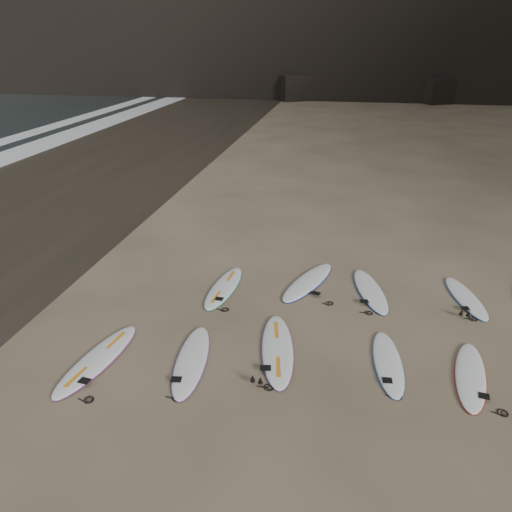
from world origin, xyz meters
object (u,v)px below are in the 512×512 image
Objects in this scene: surfboard_8 at (466,297)px; surfboard_6 at (308,282)px; surfboard_0 at (97,359)px; surfboard_7 at (370,290)px; surfboard_5 at (224,287)px; surfboard_3 at (388,362)px; surfboard_2 at (277,349)px; surfboard_4 at (471,375)px; surfboard_1 at (192,360)px.

surfboard_6 is at bearing 165.92° from surfboard_8.
surfboard_7 is at bearing 45.16° from surfboard_0.
surfboard_6 is 1.68m from surfboard_7.
surfboard_6 is at bearing 23.43° from surfboard_5.
surfboard_2 is at bearing 174.32° from surfboard_3.
surfboard_0 is 1.08× the size of surfboard_5.
surfboard_7 is at bearing 90.80° from surfboard_3.
surfboard_5 is 6.32m from surfboard_8.
surfboard_4 is (1.60, -0.14, 0.00)m from surfboard_3.
surfboard_5 is 3.91m from surfboard_7.
surfboard_0 is 1.17× the size of surfboard_8.
surfboard_3 is 3.18m from surfboard_7.
surfboard_2 is at bearing -49.93° from surfboard_5.
surfboard_5 is at bearing 174.15° from surfboard_7.
surfboard_1 is 0.93× the size of surfboard_2.
surfboard_3 is at bearing -27.63° from surfboard_5.
surfboard_2 is (3.65, 1.06, 0.00)m from surfboard_0.
surfboard_1 is 1.08× the size of surfboard_4.
surfboard_0 is 0.99× the size of surfboard_2.
surfboard_6 reaches higher than surfboard_4.
surfboard_7 is at bearing 13.72° from surfboard_6.
surfboard_5 is at bearing 143.27° from surfboard_3.
surfboard_7 is (-1.89, 3.30, 0.00)m from surfboard_4.
surfboard_6 is at bearing 56.39° from surfboard_0.
surfboard_6 is (2.07, 4.05, 0.00)m from surfboard_1.
surfboard_5 is at bearing 85.41° from surfboard_1.
surfboard_3 is 1.00× the size of surfboard_8.
surfboard_3 and surfboard_8 have the same top height.
surfboard_5 is at bearing 173.43° from surfboard_8.
surfboard_7 is (5.69, 4.18, -0.00)m from surfboard_0.
surfboard_8 is at bearing -12.19° from surfboard_7.
surfboard_2 is 1.19× the size of surfboard_8.
surfboard_7 is (-0.30, 3.17, 0.00)m from surfboard_3.
surfboard_0 is at bearing -111.60° from surfboard_6.
surfboard_2 is 1.19× the size of surfboard_3.
surfboard_0 is 7.63m from surfboard_4.
surfboard_1 is 4.55m from surfboard_6.
surfboard_6 is (4.02, 4.39, -0.00)m from surfboard_0.
surfboard_6 is 1.07× the size of surfboard_7.
surfboard_8 is at bearing 52.16° from surfboard_3.
surfboard_0 is at bearing -164.09° from surfboard_4.
surfboard_4 is at bearing -74.01° from surfboard_7.
surfboard_6 is at bearing 115.70° from surfboard_3.
surfboard_7 is at bearing 12.55° from surfboard_5.
surfboard_5 is at bearing 72.31° from surfboard_0.
surfboard_2 is at bearing 25.06° from surfboard_0.
surfboard_5 is 2.32m from surfboard_6.
surfboard_0 is 6.07m from surfboard_3.
surfboard_0 reaches higher than surfboard_3.
surfboard_0 is 4.07m from surfboard_5.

